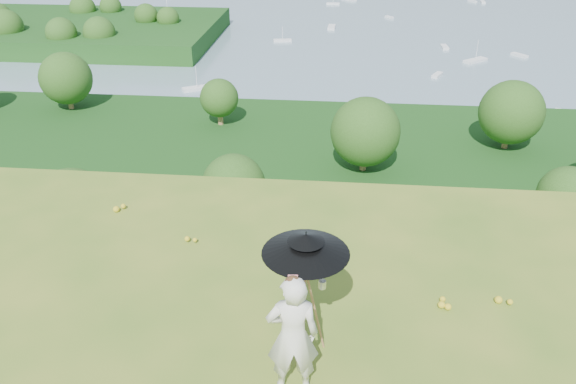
# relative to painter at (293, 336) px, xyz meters

# --- Properties ---
(forest_slope) EXTENTS (140.00, 56.00, 22.00)m
(forest_slope) POSITION_rel_painter_xyz_m (-0.82, 33.76, -29.88)
(forest_slope) COLOR #0E350F
(forest_slope) RESTS_ON bay_water
(shoreline_tier) EXTENTS (170.00, 28.00, 8.00)m
(shoreline_tier) POSITION_rel_painter_xyz_m (-0.82, 73.76, -36.88)
(shoreline_tier) COLOR #6F6959
(shoreline_tier) RESTS_ON bay_water
(peninsula) EXTENTS (90.00, 60.00, 12.00)m
(peninsula) POSITION_rel_painter_xyz_m (-75.82, 153.76, -29.88)
(peninsula) COLOR #0E350F
(peninsula) RESTS_ON bay_water
(slope_trees) EXTENTS (110.00, 50.00, 6.00)m
(slope_trees) POSITION_rel_painter_xyz_m (-0.82, 33.76, -15.88)
(slope_trees) COLOR #234414
(slope_trees) RESTS_ON forest_slope
(harbor_town) EXTENTS (110.00, 22.00, 5.00)m
(harbor_town) POSITION_rel_painter_xyz_m (-0.82, 73.76, -30.38)
(harbor_town) COLOR silver
(harbor_town) RESTS_ON shoreline_tier
(moored_boats) EXTENTS (140.00, 140.00, 0.70)m
(moored_boats) POSITION_rel_painter_xyz_m (-13.32, 159.76, -34.53)
(moored_boats) COLOR white
(moored_boats) RESTS_ON bay_water
(painter) EXTENTS (0.69, 0.50, 1.77)m
(painter) POSITION_rel_painter_xyz_m (0.00, 0.00, 0.00)
(painter) COLOR silver
(painter) RESTS_ON ground
(field_easel) EXTENTS (0.68, 0.68, 1.75)m
(field_easel) POSITION_rel_painter_xyz_m (0.11, 0.60, -0.01)
(field_easel) COLOR #A56D45
(field_easel) RESTS_ON ground
(sun_umbrella) EXTENTS (1.27, 1.27, 0.54)m
(sun_umbrella) POSITION_rel_painter_xyz_m (0.11, 0.63, 0.83)
(sun_umbrella) COLOR black
(sun_umbrella) RESTS_ON field_easel
(painter_cap) EXTENTS (0.21, 0.25, 0.10)m
(painter_cap) POSITION_rel_painter_xyz_m (0.00, 0.00, 0.83)
(painter_cap) COLOR #DB787C
(painter_cap) RESTS_ON painter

